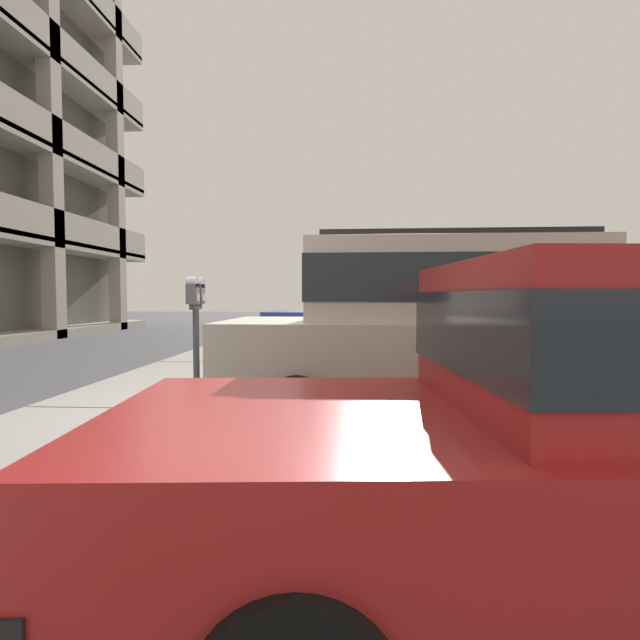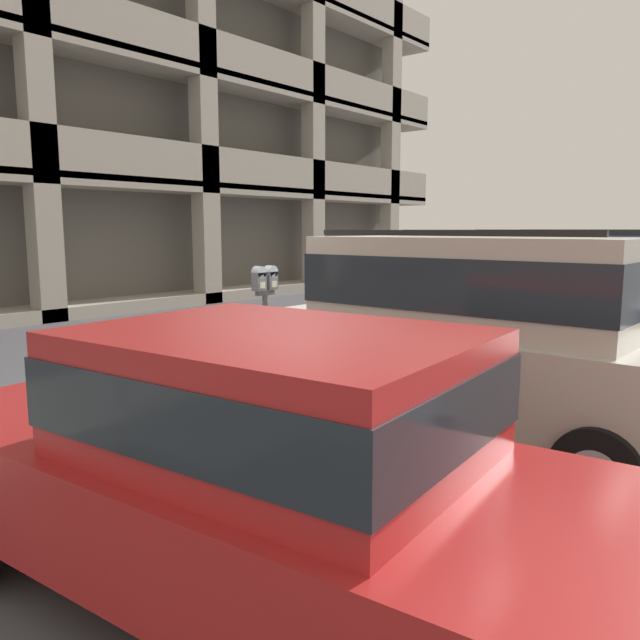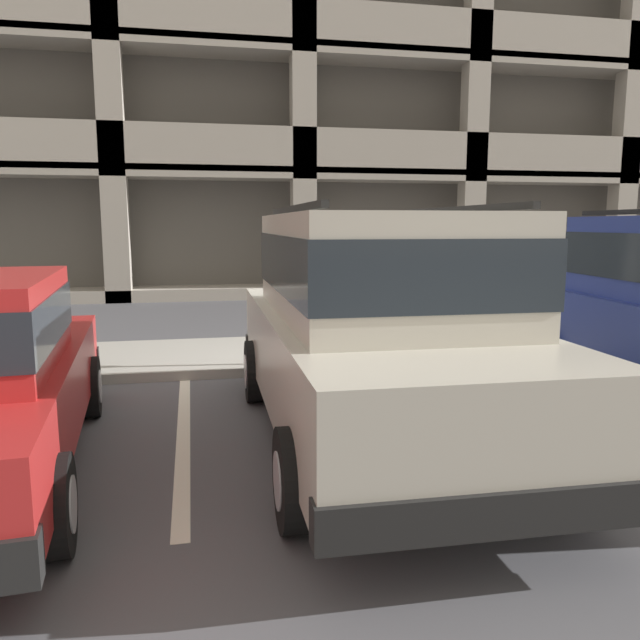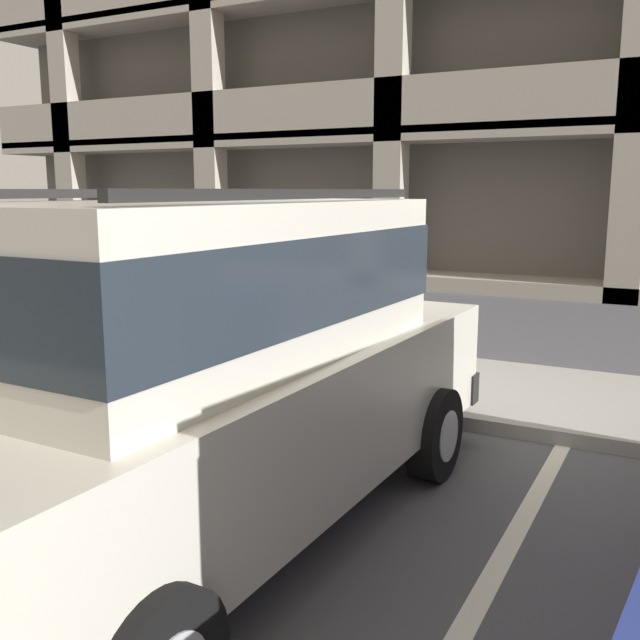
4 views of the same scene
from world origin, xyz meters
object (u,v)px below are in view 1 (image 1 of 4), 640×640
Objects in this scene: red_sedan at (636,426)px; dark_hatchback at (403,314)px; silver_suv at (442,324)px; parking_meter_near at (196,312)px; blue_coupe at (386,321)px.

dark_hatchback is (6.68, 0.31, 0.27)m from red_sedan.
parking_meter_near is (-0.08, 2.70, 0.14)m from silver_suv.
parking_meter_near is at bearing 148.28° from dark_hatchback.
parking_meter_near is at bearing 157.78° from blue_coupe.
blue_coupe is 7.01m from parking_meter_near.
red_sedan is at bearing -136.82° from parking_meter_near.
red_sedan is 4.33m from parking_meter_near.
dark_hatchback reaches higher than parking_meter_near.
dark_hatchback is at bearing 2.06° from silver_suv.
blue_coupe is (6.43, 0.14, -0.27)m from silver_suv.
silver_suv is 0.98× the size of dark_hatchback.
silver_suv is at bearing -174.06° from dark_hatchback.
red_sedan is 3.10× the size of parking_meter_near.
blue_coupe is at bearing -2.12° from red_sedan.
blue_coupe is 3.03× the size of parking_meter_near.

